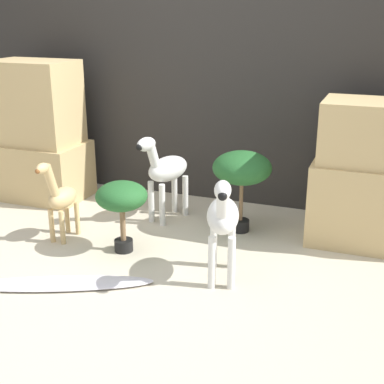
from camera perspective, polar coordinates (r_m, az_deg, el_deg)
ground_plane at (r=3.39m, az=-7.96°, el=-9.49°), size 14.00×14.00×0.00m
wall_back at (r=4.58m, az=1.83°, el=12.65°), size 6.40×0.08×2.20m
rock_pillar_left at (r=4.86m, az=-16.16°, el=5.86°), size 0.80×0.54×1.20m
rock_pillar_right at (r=3.95m, az=18.61°, el=1.49°), size 0.80×0.54×1.02m
zebra_right at (r=3.23m, az=3.30°, el=-2.81°), size 0.30×0.54×0.71m
zebra_left at (r=4.17m, az=-2.86°, el=2.33°), size 0.31×0.54×0.71m
giraffe_figurine at (r=3.94m, az=-13.87°, el=-0.58°), size 0.16×0.40×0.63m
potted_palm_front at (r=3.65m, az=-7.51°, el=-0.75°), size 0.35×0.35×0.50m
potted_palm_back at (r=3.94m, az=5.36°, el=2.36°), size 0.44×0.44×0.62m
surfboard at (r=3.42m, az=-14.24°, el=-9.41°), size 1.15×0.65×0.08m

